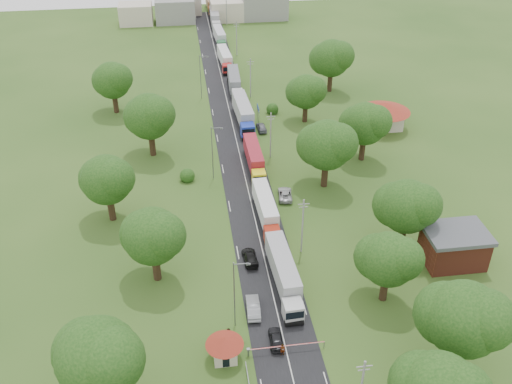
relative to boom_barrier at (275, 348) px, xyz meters
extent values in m
plane|color=#2B4B19|center=(1.36, 25.00, -0.89)|extent=(260.00, 260.00, 0.00)
cube|color=black|center=(1.36, 45.00, -0.89)|extent=(8.00, 200.00, 0.04)
cylinder|color=slate|center=(-3.14, 0.00, -0.34)|extent=(0.20, 0.20, 1.10)
cube|color=slate|center=(-3.14, 0.00, 0.16)|extent=(0.35, 0.35, 0.25)
cylinder|color=red|center=(1.36, 0.00, 0.11)|extent=(9.00, 0.12, 0.12)
cylinder|color=slate|center=(5.86, 0.00, -0.39)|extent=(0.10, 0.10, 1.00)
cube|color=beige|center=(-5.84, 0.00, 0.31)|extent=(2.60, 2.60, 2.40)
cone|color=maroon|center=(-5.84, 0.00, 2.01)|extent=(4.40, 4.40, 1.10)
cube|color=black|center=(-4.53, 0.00, 0.51)|extent=(0.02, 1.20, 0.90)
cube|color=black|center=(-5.84, -1.31, 0.11)|extent=(0.80, 0.02, 1.90)
cylinder|color=slate|center=(6.56, 58.80, 1.11)|extent=(0.12, 0.12, 4.00)
cylinder|color=slate|center=(6.56, 61.20, 1.11)|extent=(0.12, 0.12, 4.00)
cube|color=navy|center=(6.56, 60.00, 2.71)|extent=(0.06, 3.00, 1.00)
cube|color=silver|center=(6.56, 60.00, 2.71)|extent=(0.07, 3.10, 0.06)
cube|color=gray|center=(6.86, -10.00, 7.41)|extent=(1.60, 0.10, 0.10)
cube|color=gray|center=(6.86, -10.00, 6.91)|extent=(1.20, 0.10, 0.10)
cylinder|color=gray|center=(6.86, 18.00, 3.61)|extent=(0.24, 0.24, 9.00)
cube|color=gray|center=(6.86, 18.00, 7.41)|extent=(1.60, 0.10, 0.10)
cube|color=gray|center=(6.86, 18.00, 6.91)|extent=(1.20, 0.10, 0.10)
cylinder|color=gray|center=(6.86, 46.00, 3.61)|extent=(0.24, 0.24, 9.00)
cube|color=gray|center=(6.86, 46.00, 7.41)|extent=(1.60, 0.10, 0.10)
cube|color=gray|center=(6.86, 46.00, 6.91)|extent=(1.20, 0.10, 0.10)
cylinder|color=gray|center=(6.86, 74.00, 3.61)|extent=(0.24, 0.24, 9.00)
cube|color=gray|center=(6.86, 74.00, 7.41)|extent=(1.60, 0.10, 0.10)
cube|color=gray|center=(6.86, 74.00, 6.91)|extent=(1.20, 0.10, 0.10)
cylinder|color=gray|center=(6.86, 102.00, 3.61)|extent=(0.24, 0.24, 9.00)
cube|color=gray|center=(6.86, 102.00, 7.41)|extent=(1.60, 0.10, 0.10)
cube|color=gray|center=(6.86, 102.00, 6.91)|extent=(1.20, 0.10, 0.10)
cylinder|color=gray|center=(6.86, 130.00, 3.61)|extent=(0.24, 0.24, 9.00)
cylinder|color=slate|center=(-4.14, 5.00, 4.11)|extent=(0.16, 0.16, 10.00)
cube|color=slate|center=(-3.24, 5.00, 8.81)|extent=(1.80, 0.10, 0.10)
cube|color=slate|center=(-2.44, 5.00, 8.66)|extent=(0.50, 0.22, 0.15)
cylinder|color=slate|center=(-4.14, 40.00, 4.11)|extent=(0.16, 0.16, 10.00)
cube|color=slate|center=(-3.24, 40.00, 8.81)|extent=(1.80, 0.10, 0.10)
cube|color=slate|center=(-2.44, 40.00, 8.66)|extent=(0.50, 0.22, 0.15)
cylinder|color=slate|center=(-4.14, 75.00, 4.11)|extent=(0.16, 0.16, 10.00)
cube|color=slate|center=(-3.24, 75.00, 8.81)|extent=(1.80, 0.10, 0.10)
cube|color=slate|center=(-2.44, 75.00, 8.66)|extent=(0.50, 0.22, 0.15)
cylinder|color=#382616|center=(19.36, -5.00, 1.38)|extent=(1.12, 1.12, 4.55)
sphere|color=#14390F|center=(19.36, -5.00, 6.96)|extent=(8.40, 8.40, 8.40)
sphere|color=#14390F|center=(20.86, -6.20, 7.86)|extent=(6.60, 6.60, 6.60)
sphere|color=#14390F|center=(18.16, -3.50, 6.36)|extent=(7.20, 7.20, 7.20)
cylinder|color=#382616|center=(15.36, 7.00, 1.03)|extent=(1.04, 1.04, 3.85)
sphere|color=#14390F|center=(15.36, 7.00, 5.71)|extent=(7.00, 7.00, 7.00)
sphere|color=#14390F|center=(16.61, 6.00, 6.46)|extent=(5.50, 5.50, 5.50)
sphere|color=#14390F|center=(14.36, 8.25, 5.21)|extent=(6.00, 6.00, 6.00)
cylinder|color=#382616|center=(21.36, 17.00, 1.21)|extent=(1.08, 1.08, 4.20)
sphere|color=#14390F|center=(21.36, 17.00, 6.33)|extent=(7.70, 7.70, 7.70)
sphere|color=#14390F|center=(22.73, 15.90, 7.16)|extent=(6.05, 6.05, 6.05)
sphere|color=#14390F|center=(20.26, 18.38, 5.78)|extent=(6.60, 6.60, 6.60)
cylinder|color=#382616|center=(14.36, 35.00, 1.38)|extent=(1.12, 1.12, 4.55)
sphere|color=#14390F|center=(14.36, 35.00, 6.96)|extent=(8.40, 8.40, 8.40)
sphere|color=#14390F|center=(15.86, 33.80, 7.86)|extent=(6.60, 6.60, 6.60)
sphere|color=#14390F|center=(13.16, 36.50, 6.36)|extent=(7.20, 7.20, 7.20)
cylinder|color=#382616|center=(23.36, 43.00, 1.21)|extent=(1.08, 1.08, 4.20)
sphere|color=#14390F|center=(23.36, 43.00, 6.33)|extent=(7.70, 7.70, 7.70)
sphere|color=#14390F|center=(24.73, 41.90, 7.16)|extent=(6.05, 6.05, 6.05)
sphere|color=#14390F|center=(22.26, 44.38, 5.78)|extent=(6.60, 6.60, 6.60)
cylinder|color=#382616|center=(16.36, 60.00, 1.03)|extent=(1.04, 1.04, 3.85)
sphere|color=#14390F|center=(16.36, 60.00, 5.71)|extent=(7.00, 7.00, 7.00)
sphere|color=#14390F|center=(17.61, 59.00, 6.46)|extent=(5.50, 5.50, 5.50)
sphere|color=#14390F|center=(15.36, 61.25, 5.21)|extent=(6.00, 6.00, 6.00)
cylinder|color=#382616|center=(25.36, 75.00, 1.38)|extent=(1.12, 1.12, 4.55)
sphere|color=#14390F|center=(25.36, 75.00, 6.96)|extent=(8.40, 8.40, 8.40)
sphere|color=#14390F|center=(26.86, 73.80, 7.86)|extent=(6.60, 6.60, 6.60)
sphere|color=#14390F|center=(24.16, 76.50, 6.36)|extent=(7.20, 7.20, 7.20)
sphere|color=#14390F|center=(-18.64, -5.00, 6.96)|extent=(8.40, 8.40, 8.40)
sphere|color=#14390F|center=(-17.14, -6.20, 7.86)|extent=(6.60, 6.60, 6.60)
sphere|color=#14390F|center=(-19.84, -3.50, 6.36)|extent=(7.20, 7.20, 7.20)
cylinder|color=#382616|center=(-13.64, 15.00, 1.21)|extent=(1.08, 1.08, 4.20)
sphere|color=#14390F|center=(-13.64, 15.00, 6.33)|extent=(7.70, 7.70, 7.70)
sphere|color=#14390F|center=(-12.27, 13.90, 7.16)|extent=(6.05, 6.05, 6.05)
sphere|color=#14390F|center=(-14.74, 16.38, 5.78)|extent=(6.60, 6.60, 6.60)
cylinder|color=#382616|center=(-20.64, 30.00, 1.21)|extent=(1.08, 1.08, 4.20)
sphere|color=#14390F|center=(-20.64, 30.00, 6.33)|extent=(7.70, 7.70, 7.70)
sphere|color=#14390F|center=(-19.27, 28.90, 7.16)|extent=(6.05, 6.05, 6.05)
sphere|color=#14390F|center=(-21.74, 31.38, 5.78)|extent=(6.60, 6.60, 6.60)
cylinder|color=#382616|center=(-14.64, 50.00, 1.38)|extent=(1.12, 1.12, 4.55)
sphere|color=#14390F|center=(-14.64, 50.00, 6.96)|extent=(8.40, 8.40, 8.40)
sphere|color=#14390F|center=(-13.14, 48.80, 7.86)|extent=(6.60, 6.60, 6.60)
sphere|color=#14390F|center=(-15.84, 51.50, 6.36)|extent=(7.20, 7.20, 7.20)
cylinder|color=#382616|center=(-22.64, 70.00, 1.21)|extent=(1.08, 1.08, 4.20)
sphere|color=#14390F|center=(-22.64, 70.00, 6.33)|extent=(7.70, 7.70, 7.70)
sphere|color=#14390F|center=(-21.27, 68.90, 7.16)|extent=(6.05, 6.05, 6.05)
sphere|color=#14390F|center=(-23.74, 71.38, 5.78)|extent=(6.60, 6.60, 6.60)
cube|color=maroon|center=(27.36, 13.00, 1.41)|extent=(8.00, 6.00, 4.60)
cube|color=#47494F|center=(27.36, 13.00, 4.01)|extent=(8.60, 6.60, 0.60)
cube|color=beige|center=(31.36, 55.00, 1.11)|extent=(7.00, 5.00, 4.00)
cone|color=maroon|center=(31.36, 55.00, 4.01)|extent=(10.08, 10.08, 1.80)
cube|color=gray|center=(-8.64, 135.00, 2.61)|extent=(12.00, 8.00, 7.00)
cube|color=beige|center=(7.36, 135.00, 2.11)|extent=(10.00, 8.00, 6.00)
cube|color=gray|center=(19.36, 135.00, 3.11)|extent=(14.00, 8.00, 8.00)
cube|color=beige|center=(-20.64, 135.00, 2.11)|extent=(10.00, 8.00, 6.00)
cube|color=beige|center=(-2.64, 143.00, 3.11)|extent=(5.00, 5.00, 8.00)
cube|color=#BBBBBB|center=(3.05, 4.95, 0.65)|extent=(2.50, 2.50, 2.49)
cube|color=black|center=(3.05, 3.74, 1.00)|extent=(2.29, 0.12, 1.10)
cube|color=slate|center=(3.05, 3.80, -0.34)|extent=(2.20, 0.35, 0.35)
cube|color=slate|center=(3.05, 11.93, -0.14)|extent=(2.80, 11.56, 0.30)
cube|color=#9F9FA4|center=(3.05, 12.23, 1.65)|extent=(3.01, 11.86, 2.99)
cylinder|color=black|center=(3.05, 4.05, -0.39)|extent=(2.34, 1.00, 1.00)
cylinder|color=black|center=(3.05, 5.85, -0.39)|extent=(2.34, 1.00, 1.00)
cylinder|color=black|center=(3.05, 15.42, -0.39)|extent=(2.34, 1.00, 1.00)
cylinder|color=black|center=(3.05, 16.91, -0.39)|extent=(2.34, 1.00, 1.00)
cube|color=#9C2311|center=(3.00, 20.52, 0.56)|extent=(2.32, 2.32, 2.35)
cube|color=black|center=(3.00, 19.38, 0.89)|extent=(2.16, 0.08, 1.03)
cube|color=slate|center=(3.00, 19.44, -0.37)|extent=(2.07, 0.31, 0.33)
cube|color=slate|center=(3.00, 27.09, -0.19)|extent=(2.47, 10.86, 0.28)
cube|color=silver|center=(3.00, 27.38, 1.50)|extent=(2.66, 11.14, 2.82)
cylinder|color=black|center=(3.00, 19.68, -0.42)|extent=(2.21, 0.94, 0.94)
cylinder|color=black|center=(3.00, 21.37, -0.42)|extent=(2.21, 0.94, 0.94)
cylinder|color=black|center=(3.00, 30.38, -0.42)|extent=(2.21, 0.94, 0.94)
cylinder|color=black|center=(3.00, 31.79, -0.42)|extent=(2.21, 0.94, 0.94)
cube|color=yellow|center=(3.39, 36.87, 0.55)|extent=(2.25, 2.25, 2.32)
cube|color=black|center=(3.39, 35.74, 0.87)|extent=(2.14, 0.04, 1.02)
cube|color=slate|center=(3.39, 35.80, -0.38)|extent=(2.05, 0.27, 0.33)
cube|color=slate|center=(3.39, 43.37, -0.19)|extent=(2.22, 10.70, 0.28)
cube|color=maroon|center=(3.39, 43.65, 1.48)|extent=(2.41, 10.98, 2.79)
cylinder|color=black|center=(3.39, 36.03, -0.43)|extent=(2.18, 0.93, 0.93)
cylinder|color=black|center=(3.39, 37.70, -0.43)|extent=(2.18, 0.93, 0.93)
cylinder|color=black|center=(3.39, 46.62, -0.43)|extent=(2.18, 0.93, 0.93)
cylinder|color=black|center=(3.39, 48.02, -0.43)|extent=(2.18, 0.93, 0.93)
cube|color=#1C33A9|center=(3.66, 54.12, 0.78)|extent=(2.70, 2.70, 2.70)
cube|color=black|center=(3.66, 52.82, 1.16)|extent=(2.48, 0.12, 1.19)
cube|color=slate|center=(3.66, 52.88, -0.30)|extent=(2.38, 0.35, 0.38)
cube|color=slate|center=(3.66, 61.68, -0.08)|extent=(3.00, 12.50, 0.32)
cube|color=#A2A2A6|center=(3.66, 62.00, 1.86)|extent=(3.23, 12.84, 3.24)
cylinder|color=black|center=(3.66, 53.15, -0.35)|extent=(2.54, 1.08, 1.08)
cylinder|color=black|center=(3.66, 55.09, -0.35)|extent=(2.54, 1.08, 1.08)
cylinder|color=black|center=(3.66, 65.46, -0.35)|extent=(2.54, 1.08, 1.08)
cylinder|color=black|center=(3.66, 67.08, -0.35)|extent=(2.54, 1.08, 1.08)
cube|color=silver|center=(3.67, 72.07, 0.62)|extent=(2.45, 2.45, 2.44)
cube|color=black|center=(3.67, 70.88, 0.96)|extent=(2.25, 0.12, 1.07)
cube|color=slate|center=(3.67, 70.94, -0.35)|extent=(2.16, 0.35, 0.34)
cube|color=slate|center=(3.67, 78.90, -0.16)|extent=(2.76, 11.32, 0.29)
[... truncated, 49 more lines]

